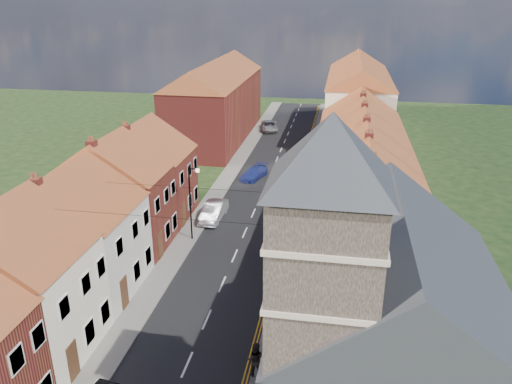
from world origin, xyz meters
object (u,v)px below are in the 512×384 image
(church, at_px, (381,321))
(pedestrian_right, at_px, (255,359))
(car_mid, at_px, (214,211))
(lamppost, at_px, (191,199))
(car_far, at_px, (254,173))
(car_distant, at_px, (269,126))

(church, bearing_deg, pedestrian_right, 156.53)
(car_mid, xyz_separation_m, pedestrian_right, (6.87, -18.39, 0.34))
(lamppost, relative_size, car_far, 1.46)
(car_far, xyz_separation_m, pedestrian_right, (5.20, -29.24, 0.48))
(lamppost, distance_m, car_mid, 5.06)
(car_mid, distance_m, car_far, 10.99)
(church, bearing_deg, lamppost, 128.30)
(car_mid, relative_size, pedestrian_right, 2.34)
(pedestrian_right, bearing_deg, car_far, -83.05)
(church, xyz_separation_m, pedestrian_right, (-5.66, 2.46, -4.80))
(car_distant, bearing_deg, church, -86.70)
(car_far, relative_size, pedestrian_right, 2.14)
(church, relative_size, lamppost, 2.53)
(church, distance_m, car_mid, 24.86)
(church, bearing_deg, car_distant, 103.27)
(church, xyz_separation_m, lamppost, (-13.17, 16.68, -2.34))
(church, distance_m, lamppost, 21.38)
(lamppost, xyz_separation_m, car_distant, (0.94, 35.20, -2.86))
(church, xyz_separation_m, car_mid, (-12.53, 20.84, -5.14))
(lamppost, distance_m, car_far, 15.48)
(lamppost, bearing_deg, church, -51.70)
(car_mid, bearing_deg, car_far, 83.36)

